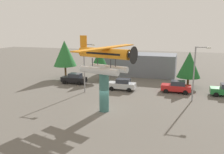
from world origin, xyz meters
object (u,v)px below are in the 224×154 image
Objects in this scene: storefront_building at (140,64)px; streetlight_primary at (86,64)px; tree_east at (100,58)px; car_near_black at (74,78)px; car_far_red at (176,87)px; tree_center_back at (189,65)px; floatplane_monument at (105,58)px; streetlight_secondary at (196,70)px; tree_west at (65,53)px; car_mid_silver at (122,84)px; display_pedestal at (104,92)px.

streetlight_primary is at bearing -108.12° from storefront_building.
car_near_black is at bearing -135.52° from tree_east.
car_near_black is 16.76m from car_far_red.
tree_east is at bearing 178.95° from tree_center_back.
car_far_red is 4.86m from tree_center_back.
storefront_building is 2.49× the size of tree_east.
streetlight_secondary is at bearing 50.53° from floatplane_monument.
storefront_building is 2.00× the size of tree_west.
floatplane_monument is at bearing 93.28° from car_mid_silver.
tree_center_back is at bearing 27.64° from streetlight_primary.
streetlight_primary is 0.51× the size of storefront_building.
tree_center_back is at bearing -40.30° from storefront_building.
car_near_black is 6.88m from streetlight_primary.
tree_east is (3.37, 3.31, 3.19)m from car_near_black.
streetlight_secondary is 17.42m from tree_east.
tree_east is (-13.38, 3.94, 3.19)m from car_far_red.
car_near_black is 1.00× the size of car_mid_silver.
car_far_red is at bearing 16.75° from streetlight_primary.
floatplane_monument is 8.75m from streetlight_primary.
streetlight_primary is 1.01× the size of streetlight_secondary.
car_mid_silver is 0.75× the size of tree_east.
tree_west is (-3.34, 3.19, 3.79)m from car_near_black.
floatplane_monument is 2.46× the size of car_near_black.
streetlight_primary is (-12.66, -3.81, 3.30)m from car_far_red.
tree_west reaches higher than display_pedestal.
storefront_building is 12.23m from tree_center_back.
streetlight_primary is at bearing 127.53° from display_pedestal.
tree_center_back reaches higher than car_near_black.
car_near_black is 0.59× the size of streetlight_primary.
car_far_red is (7.53, 10.49, -1.37)m from display_pedestal.
floatplane_monument is at bearing 54.85° from car_far_red.
floatplane_monument reaches higher than tree_west.
streetlight_secondary is (10.31, -2.52, 3.28)m from car_mid_silver.
tree_west is 21.72m from tree_center_back.
floatplane_monument is 0.74× the size of storefront_building.
tree_center_back is at bearing 95.93° from streetlight_secondary.
tree_west reaches higher than tree_center_back.
streetlight_secondary reaches higher than tree_east.
tree_east reaches higher than car_near_black.
streetlight_primary is (4.09, -4.44, 3.30)m from car_near_black.
floatplane_monument reaches higher than car_far_red.
car_mid_silver is (-0.42, 9.48, -1.37)m from display_pedestal.
tree_east is (-5.43, 4.94, 3.19)m from car_mid_silver.
streetlight_primary is at bearing -45.79° from tree_west.
storefront_building is (-10.00, 15.04, -2.06)m from streetlight_secondary.
streetlight_secondary is at bearing 1.10° from streetlight_primary.
display_pedestal is 22.00m from storefront_building.
streetlight_primary reaches higher than car_near_black.
tree_center_back is (1.61, 3.66, 2.76)m from car_far_red.
car_near_black is at bearing 132.64° from streetlight_primary.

